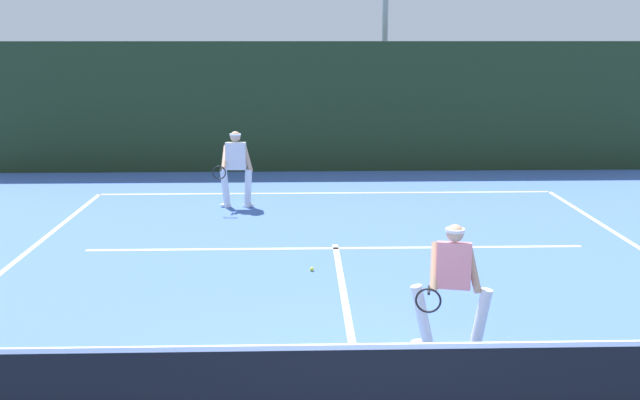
# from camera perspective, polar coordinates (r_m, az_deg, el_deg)

# --- Properties ---
(court_line_baseline_far) EXTENTS (10.81, 0.10, 0.01)m
(court_line_baseline_far) POSITION_cam_1_polar(r_m,az_deg,el_deg) (17.01, 0.51, 0.57)
(court_line_baseline_far) COLOR white
(court_line_baseline_far) RESTS_ON ground_plane
(court_line_service) EXTENTS (8.82, 0.10, 0.01)m
(court_line_service) POSITION_cam_1_polar(r_m,az_deg,el_deg) (12.64, 1.28, -3.89)
(court_line_service) COLOR white
(court_line_service) RESTS_ON ground_plane
(court_line_centre) EXTENTS (0.10, 6.40, 0.01)m
(court_line_centre) POSITION_cam_1_polar(r_m,az_deg,el_deg) (9.84, 2.16, -8.95)
(court_line_centre) COLOR white
(court_line_centre) RESTS_ON ground_plane
(tennis_net) EXTENTS (11.84, 0.09, 1.11)m
(tennis_net) POSITION_cam_1_polar(r_m,az_deg,el_deg) (6.73, 4.05, -15.17)
(tennis_net) COLOR #1E4723
(tennis_net) RESTS_ON ground_plane
(player_near) EXTENTS (1.01, 0.83, 1.56)m
(player_near) POSITION_cam_1_polar(r_m,az_deg,el_deg) (8.58, 10.58, -6.49)
(player_near) COLOR silver
(player_near) RESTS_ON ground_plane
(player_far) EXTENTS (0.83, 0.89, 1.68)m
(player_far) POSITION_cam_1_polar(r_m,az_deg,el_deg) (15.54, -6.78, 2.76)
(player_far) COLOR silver
(player_far) RESTS_ON ground_plane
(tennis_ball) EXTENTS (0.07, 0.07, 0.07)m
(tennis_ball) POSITION_cam_1_polar(r_m,az_deg,el_deg) (11.44, -0.66, -5.57)
(tennis_ball) COLOR #D1E033
(tennis_ball) RESTS_ON ground_plane
(back_fence_windscreen) EXTENTS (19.34, 0.12, 3.54)m
(back_fence_windscreen) POSITION_cam_1_polar(r_m,az_deg,el_deg) (19.57, 0.20, 7.45)
(back_fence_windscreen) COLOR #1F311B
(back_fence_windscreen) RESTS_ON ground_plane
(light_pole) EXTENTS (0.55, 0.44, 6.58)m
(light_pole) POSITION_cam_1_polar(r_m,az_deg,el_deg) (21.58, 5.25, 14.13)
(light_pole) COLOR #9EA39E
(light_pole) RESTS_ON ground_plane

